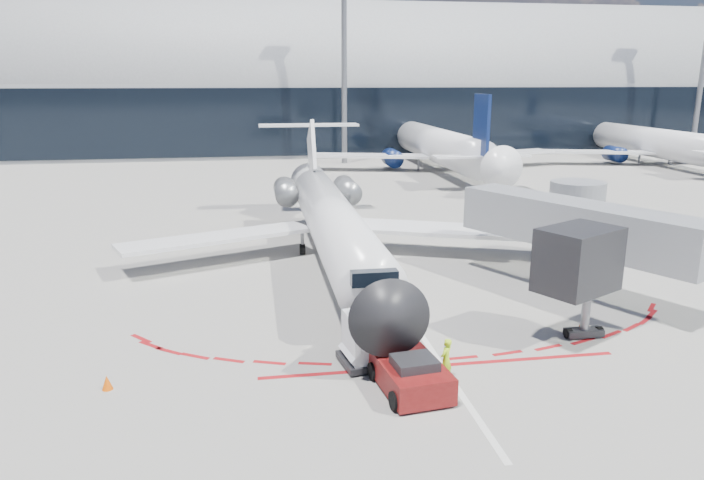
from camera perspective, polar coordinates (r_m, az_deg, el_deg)
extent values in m
plane|color=slate|center=(35.13, 2.67, -3.23)|extent=(260.00, 260.00, 0.00)
cube|color=silver|center=(37.00, 2.05, -2.29)|extent=(0.25, 40.00, 0.01)
cube|color=maroon|center=(24.75, 8.16, -11.20)|extent=(14.00, 0.25, 0.01)
cube|color=#999D9F|center=(98.16, -5.12, 11.09)|extent=(150.00, 24.00, 10.00)
cylinder|color=#999D9F|center=(98.00, -5.19, 14.01)|extent=(150.00, 24.00, 24.00)
cube|color=black|center=(86.17, -4.54, 10.64)|extent=(150.00, 0.20, 9.00)
cube|color=gray|center=(33.17, 19.80, 1.30)|extent=(8.22, 12.61, 2.30)
cube|color=black|center=(26.86, 19.86, -1.67)|extent=(3.86, 3.44, 2.60)
cylinder|color=slate|center=(28.29, 20.49, -6.04)|extent=(0.36, 0.36, 2.40)
cube|color=black|center=(28.63, 20.32, -7.88)|extent=(1.60, 0.60, 0.30)
cylinder|color=gray|center=(39.78, 19.61, 1.62)|extent=(3.20, 3.20, 4.80)
cylinder|color=black|center=(40.28, 19.35, -1.36)|extent=(4.00, 4.00, 0.50)
cylinder|color=slate|center=(81.65, -0.72, 15.74)|extent=(0.70, 0.70, 25.00)
cylinder|color=slate|center=(101.75, 29.31, 13.71)|extent=(0.70, 0.70, 25.00)
cylinder|color=white|center=(36.22, -1.67, 1.51)|extent=(2.93, 23.89, 2.93)
cone|color=black|center=(23.46, 2.61, -5.79)|extent=(2.93, 3.04, 2.93)
cone|color=white|center=(49.78, -3.75, 5.05)|extent=(2.93, 3.91, 2.93)
cube|color=black|center=(24.87, 1.82, -3.13)|extent=(1.85, 1.52, 0.60)
cube|color=white|center=(37.81, -12.16, 0.22)|extent=(11.63, 6.90, 0.34)
cube|color=white|center=(39.39, 7.79, 0.98)|extent=(11.63, 6.90, 0.34)
cube|color=white|center=(48.35, -3.68, 7.89)|extent=(0.27, 5.10, 5.19)
cube|color=white|center=(50.43, -3.97, 10.39)|extent=(7.82, 1.74, 0.17)
cylinder|color=slate|center=(45.31, -6.05, 4.41)|extent=(1.63, 3.69, 1.63)
cylinder|color=slate|center=(45.75, -0.45, 4.59)|extent=(1.63, 3.69, 1.63)
cylinder|color=black|center=(27.45, 1.09, -7.72)|extent=(0.24, 0.61, 0.61)
cylinder|color=black|center=(39.22, -4.52, -0.84)|extent=(0.33, 0.70, 0.70)
cylinder|color=black|center=(39.59, 0.18, -0.65)|extent=(0.33, 0.70, 0.70)
cylinder|color=slate|center=(27.34, 1.09, -7.15)|extent=(0.20, 0.20, 1.19)
cube|color=#550C0C|center=(22.59, 5.36, -12.16)|extent=(2.47, 3.54, 0.93)
cube|color=black|center=(22.06, 5.70, -11.06)|extent=(1.59, 1.41, 0.36)
cylinder|color=slate|center=(24.59, 3.37, -10.34)|extent=(0.45, 2.68, 0.10)
cylinder|color=black|center=(21.44, 3.98, -14.39)|extent=(0.37, 0.69, 0.66)
cylinder|color=black|center=(22.13, 8.89, -13.56)|extent=(0.37, 0.69, 0.66)
cylinder|color=black|center=(23.34, 2.01, -11.83)|extent=(0.37, 0.69, 0.66)
cylinder|color=black|center=(23.98, 6.55, -11.17)|extent=(0.37, 0.69, 0.66)
imported|color=#B6EE19|center=(23.39, 8.54, -10.68)|extent=(0.68, 0.67, 1.58)
cube|color=black|center=(24.56, 1.63, -10.77)|extent=(2.47, 2.20, 0.24)
cube|color=silver|center=(24.16, 1.64, -8.66)|extent=(2.00, 1.91, 1.75)
cylinder|color=black|center=(23.73, 0.20, -11.95)|extent=(0.14, 0.23, 0.22)
cylinder|color=black|center=(24.30, 4.20, -11.33)|extent=(0.14, 0.23, 0.22)
cylinder|color=black|center=(24.95, -0.87, -10.57)|extent=(0.14, 0.23, 0.22)
cylinder|color=black|center=(25.49, 2.94, -10.02)|extent=(0.14, 0.23, 0.22)
cone|color=#E15204|center=(24.28, -21.38, -11.97)|extent=(0.38, 0.38, 0.53)
cone|color=#E15204|center=(29.18, 20.04, -7.45)|extent=(0.31, 0.31, 0.43)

